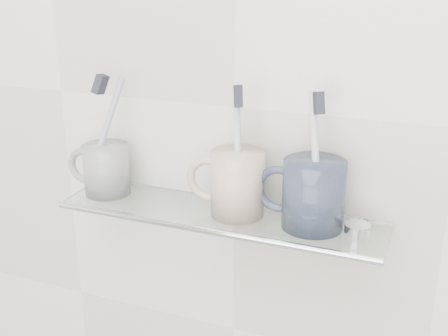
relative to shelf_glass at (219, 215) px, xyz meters
The scene contains 18 objects.
wall_back 0.17m from the shelf_glass, 90.00° to the left, with size 2.50×2.50×0.00m, color silver.
shelf_glass is the anchor object (origin of this frame).
shelf_rail 0.06m from the shelf_glass, 90.00° to the right, with size 0.01×0.01×0.50m, color silver.
bracket_left 0.22m from the shelf_glass, 167.38° to the left, with size 0.02×0.02×0.03m, color silver.
bracket_right 0.22m from the shelf_glass, 12.62° to the left, with size 0.02×0.02×0.03m, color silver.
mug_left 0.21m from the shelf_glass, behind, with size 0.07×0.07×0.08m, color white.
mug_left_handle 0.25m from the shelf_glass, behind, with size 0.06×0.06×0.01m, color white.
toothbrush_left 0.23m from the shelf_glass, behind, with size 0.01×0.01×0.19m, color #99A0B8.
bristles_left 0.27m from the shelf_glass, behind, with size 0.01×0.02×0.03m, color #23242E.
mug_center 0.06m from the shelf_glass, 10.41° to the left, with size 0.08×0.08×0.10m, color beige.
mug_center_handle 0.06m from the shelf_glass, 165.11° to the left, with size 0.07×0.07×0.01m, color beige.
toothbrush_center 0.11m from the shelf_glass, 10.41° to the left, with size 0.01×0.01×0.19m, color silver.
bristles_center 0.19m from the shelf_glass, 10.41° to the left, with size 0.01×0.02×0.03m, color #23242E.
mug_right 0.15m from the shelf_glass, ahead, with size 0.09×0.09×0.10m, color #1B2132.
mug_right_handle 0.11m from the shelf_glass, ahead, with size 0.07×0.07×0.01m, color #1B2132.
toothbrush_right 0.18m from the shelf_glass, ahead, with size 0.01×0.01×0.19m, color silver.
bristles_right 0.23m from the shelf_glass, ahead, with size 0.01×0.02×0.03m, color #23242E.
chrome_cap 0.21m from the shelf_glass, ahead, with size 0.04×0.04×0.02m, color silver.
Camera 1 is at (0.30, 0.32, 1.45)m, focal length 45.00 mm.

